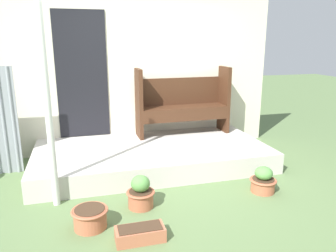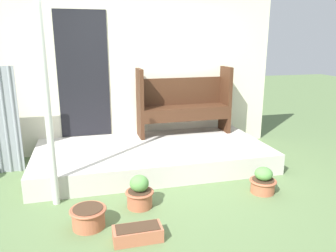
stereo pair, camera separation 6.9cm
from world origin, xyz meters
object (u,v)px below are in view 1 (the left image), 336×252
object	(u,v)px
support_post	(47,99)
flower_pot_left	(90,217)
flower_pot_right	(263,181)
planter_box_rect	(140,234)
bench	(182,101)
flower_pot_middle	(141,193)

from	to	relation	value
support_post	flower_pot_left	xyz separation A→B (m)	(0.36, -0.60, -1.12)
support_post	flower_pot_right	size ratio (longest dim) A/B	7.42
planter_box_rect	bench	bearing A→B (deg)	63.87
flower_pot_right	flower_pot_middle	bearing A→B (deg)	179.18
bench	planter_box_rect	world-z (taller)	bench
flower_pot_left	support_post	bearing A→B (deg)	120.58
flower_pot_left	flower_pot_middle	bearing A→B (deg)	26.42
flower_pot_middle	flower_pot_left	bearing A→B (deg)	-153.58
flower_pot_middle	flower_pot_right	world-z (taller)	flower_pot_middle
flower_pot_left	flower_pot_right	bearing A→B (deg)	7.06
flower_pot_left	flower_pot_middle	xyz separation A→B (m)	(0.57, 0.29, 0.05)
flower_pot_right	planter_box_rect	bearing A→B (deg)	-159.90
bench	flower_pot_right	size ratio (longest dim) A/B	4.66
flower_pot_middle	flower_pot_right	distance (m)	1.55
support_post	bench	xyz separation A→B (m)	(2.00, 1.49, -0.39)
support_post	flower_pot_middle	xyz separation A→B (m)	(0.93, -0.32, -1.07)
bench	flower_pot_left	bearing A→B (deg)	-128.75
flower_pot_middle	bench	bearing A→B (deg)	59.38
planter_box_rect	flower_pot_middle	bearing A→B (deg)	78.57
support_post	bench	bearing A→B (deg)	36.70
flower_pot_left	planter_box_rect	distance (m)	0.57
support_post	flower_pot_middle	bearing A→B (deg)	-18.88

